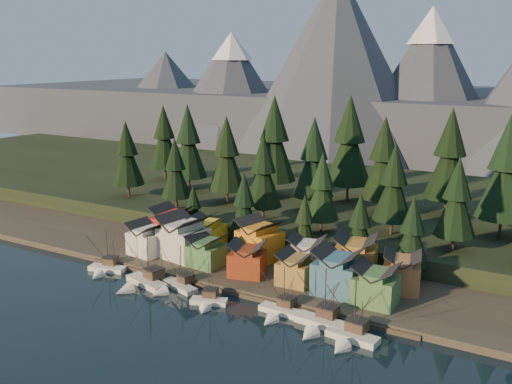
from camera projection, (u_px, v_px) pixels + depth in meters
The scene contains 45 objects.
ground at pixel (191, 323), 108.98m from camera, with size 500.00×500.00×0.00m, color black.
shore_strip at pixel (286, 257), 142.54m from camera, with size 400.00×50.00×1.50m, color #383128.
hillside at pixel (356, 204), 184.18m from camera, with size 420.00×100.00×6.00m, color black.
dock at pixel (236, 290), 122.78m from camera, with size 80.00×4.00×1.00m, color #494134.
mountain_ridge at pixel (436, 104), 285.04m from camera, with size 560.00×190.00×90.00m.
boat_0 at pixel (105, 264), 133.93m from camera, with size 9.46×9.96×10.92m.
boat_1 at pixel (142, 277), 125.39m from camera, with size 11.87×12.43×12.89m.
boat_2 at pixel (175, 281), 123.91m from camera, with size 10.41×10.82×10.67m.
boat_3 at pixel (208, 296), 116.20m from camera, with size 8.22×8.73×10.00m.
boat_4 at pixel (280, 306), 111.51m from camera, with size 9.97×10.78×10.93m.
boat_5 at pixel (320, 317), 106.29m from camera, with size 11.27×12.14×12.63m.
boat_6 at pixel (350, 330), 101.04m from camera, with size 10.04×10.76×12.40m.
house_front_0 at pixel (147, 237), 141.32m from camera, with size 9.04×8.65×8.20m.
house_front_1 at pixel (183, 235), 138.93m from camera, with size 11.64×11.30×10.59m.
house_front_2 at pixel (206, 250), 133.66m from camera, with size 7.96×8.02×7.50m.
house_front_3 at pixel (247, 258), 127.82m from camera, with size 9.23×8.97×7.76m.
house_front_4 at pixel (296, 267), 123.15m from camera, with size 7.27×7.81×7.20m.
house_front_5 at pixel (338, 270), 117.81m from camera, with size 9.24×8.40×9.69m.
house_front_6 at pixel (376, 283), 112.91m from camera, with size 8.54×8.09×8.34m.
house_back_0 at pixel (172, 224), 150.04m from camera, with size 9.19×8.84×9.79m.
house_back_1 at pixel (207, 233), 143.91m from camera, with size 9.07×9.16×8.95m.
house_back_2 at pixel (260, 238), 137.73m from camera, with size 11.30×10.76×10.00m.
house_back_3 at pixel (307, 253), 130.44m from camera, with size 9.20×8.50×8.16m.
house_back_4 at pixel (356, 255), 126.52m from camera, with size 10.47×10.19×9.78m.
house_back_5 at pixel (402, 271), 119.06m from camera, with size 9.15×9.22×8.49m.
tree_hill_0 at pixel (127, 156), 178.30m from camera, with size 10.37×10.37×24.15m.
tree_hill_1 at pixel (188, 144), 185.42m from camera, with size 12.30×12.30×28.65m.
tree_hill_2 at pixel (175, 170), 164.70m from camera, with size 9.00×9.00×20.97m.
tree_hill_3 at pixel (227, 156), 169.26m from camera, with size 11.46×11.46×26.69m.
tree_hill_4 at pixel (274, 142), 177.35m from camera, with size 13.75×13.75×32.04m.
tree_hill_5 at pixel (263, 173), 152.48m from camera, with size 10.26×10.26×23.90m.
tree_hill_6 at pixel (314, 160), 160.84m from camera, with size 11.68×11.68×27.21m.
tree_hill_7 at pixel (322, 189), 142.51m from camera, with size 8.87×8.87×20.67m.
tree_hill_8 at pixel (384, 161), 157.96m from camera, with size 11.96×11.96×27.85m.
tree_hill_9 at pixel (394, 185), 140.37m from camera, with size 9.90×9.90×23.05m.
tree_hill_10 at pixel (450, 157), 156.66m from camera, with size 12.99×12.99×30.27m.
tree_hill_11 at pixel (457, 200), 128.55m from camera, with size 9.47×9.47×22.05m.
tree_hill_12 at pixel (506, 171), 137.09m from camera, with size 13.10×13.10×30.52m.
tree_hill_15 at pixel (349, 143), 172.57m from camera, with size 13.94×13.94×32.48m.
tree_hill_16 at pixel (164, 139), 202.79m from camera, with size 11.52×11.52×26.84m.
tree_shore_0 at pixel (194, 209), 154.04m from camera, with size 6.24×6.24×14.53m.
tree_shore_1 at pixel (244, 206), 145.66m from camera, with size 8.40×8.40×19.58m.
tree_shore_2 at pixel (304, 224), 137.92m from camera, with size 6.81×6.81×15.85m.
tree_shore_3 at pixel (360, 227), 130.87m from camera, with size 7.76×7.76×18.07m.
tree_shore_4 at pixel (412, 233), 124.97m from camera, with size 8.07×8.07×18.79m.
Camera 1 is at (60.59, -80.60, 49.94)m, focal length 40.00 mm.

